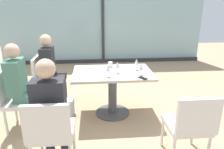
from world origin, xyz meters
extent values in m
plane|color=tan|center=(0.00, 0.00, 0.00)|extent=(12.00, 12.00, 0.00)
cube|color=#92B7BC|center=(0.00, 3.20, 1.35)|extent=(5.92, 0.03, 2.70)
cube|color=#2D2D33|center=(0.00, 3.17, 1.35)|extent=(0.08, 0.06, 2.70)
cube|color=#2D2D33|center=(0.00, 3.17, 0.05)|extent=(5.92, 0.10, 0.10)
cube|color=#BCB29E|center=(0.00, 0.00, 0.71)|extent=(1.24, 0.83, 0.04)
cylinder|color=#4C4C51|center=(0.00, 0.00, 0.35)|extent=(0.14, 0.14, 0.69)
cylinder|color=#4C4C51|center=(0.00, 0.00, 0.01)|extent=(0.56, 0.56, 0.02)
cube|color=silver|center=(-1.04, 0.47, 0.42)|extent=(0.46, 0.46, 0.06)
cube|color=silver|center=(-1.29, 0.47, 0.66)|extent=(0.05, 0.46, 0.42)
cylinder|color=silver|center=(-0.84, 0.27, 0.20)|extent=(0.04, 0.04, 0.39)
cylinder|color=silver|center=(-0.84, 0.67, 0.20)|extent=(0.04, 0.04, 0.39)
cylinder|color=silver|center=(-1.24, 0.27, 0.20)|extent=(0.04, 0.04, 0.39)
cylinder|color=silver|center=(-1.24, 0.67, 0.20)|extent=(0.04, 0.04, 0.39)
cube|color=silver|center=(-0.76, -1.11, 0.42)|extent=(0.46, 0.46, 0.06)
cube|color=silver|center=(-0.76, -1.36, 0.66)|extent=(0.46, 0.05, 0.42)
cylinder|color=silver|center=(-0.56, -0.91, 0.20)|extent=(0.04, 0.04, 0.39)
cylinder|color=silver|center=(-0.96, -0.91, 0.20)|extent=(0.04, 0.04, 0.39)
cube|color=silver|center=(-1.31, -0.32, 0.42)|extent=(0.46, 0.46, 0.06)
cube|color=silver|center=(-1.56, -0.32, 0.66)|extent=(0.05, 0.46, 0.42)
cylinder|color=silver|center=(-1.11, -0.52, 0.20)|extent=(0.04, 0.04, 0.39)
cylinder|color=silver|center=(-1.11, -0.12, 0.20)|extent=(0.04, 0.04, 0.39)
cylinder|color=silver|center=(-1.51, -0.52, 0.20)|extent=(0.04, 0.04, 0.39)
cylinder|color=silver|center=(-1.51, -0.12, 0.20)|extent=(0.04, 0.04, 0.39)
cube|color=silver|center=(0.76, -1.11, 0.42)|extent=(0.46, 0.46, 0.06)
cube|color=silver|center=(0.76, -1.36, 0.66)|extent=(0.46, 0.05, 0.42)
cylinder|color=silver|center=(0.96, -0.91, 0.20)|extent=(0.04, 0.04, 0.39)
cylinder|color=silver|center=(0.56, -0.91, 0.20)|extent=(0.04, 0.04, 0.39)
cylinder|color=#28282D|center=(-0.86, 0.38, 0.23)|extent=(0.11, 0.11, 0.45)
cube|color=#28282D|center=(-0.96, 0.38, 0.51)|extent=(0.32, 0.13, 0.11)
cylinder|color=#28282D|center=(-0.86, 0.56, 0.23)|extent=(0.11, 0.11, 0.45)
cube|color=#28282D|center=(-0.96, 0.56, 0.51)|extent=(0.32, 0.13, 0.11)
cube|color=#28282D|center=(-1.09, 0.47, 0.80)|extent=(0.20, 0.34, 0.48)
sphere|color=#D8AD8C|center=(-1.09, 0.47, 1.16)|extent=(0.20, 0.20, 0.20)
cylinder|color=#28282D|center=(-0.67, -0.93, 0.23)|extent=(0.11, 0.11, 0.45)
cube|color=#28282D|center=(-0.67, -1.03, 0.51)|extent=(0.13, 0.32, 0.11)
cylinder|color=#28282D|center=(-0.85, -0.93, 0.23)|extent=(0.11, 0.11, 0.45)
cube|color=#28282D|center=(-0.85, -1.03, 0.51)|extent=(0.13, 0.32, 0.11)
cube|color=#28282D|center=(-0.76, -1.16, 0.80)|extent=(0.34, 0.20, 0.48)
sphere|color=#D8AD8C|center=(-0.76, -1.16, 1.16)|extent=(0.20, 0.20, 0.20)
cylinder|color=#4C7F6B|center=(-1.14, -0.41, 0.23)|extent=(0.11, 0.11, 0.45)
cube|color=#4C7F6B|center=(-1.23, -0.41, 0.51)|extent=(0.32, 0.13, 0.11)
cylinder|color=#4C7F6B|center=(-1.14, -0.23, 0.23)|extent=(0.11, 0.11, 0.45)
cube|color=#4C7F6B|center=(-1.23, -0.23, 0.51)|extent=(0.32, 0.13, 0.11)
cube|color=#4C7F6B|center=(-1.36, -0.32, 0.80)|extent=(0.20, 0.34, 0.48)
sphere|color=#D8AD8C|center=(-1.36, -0.32, 1.16)|extent=(0.20, 0.20, 0.20)
cylinder|color=silver|center=(0.07, -0.08, 0.73)|extent=(0.06, 0.06, 0.00)
cylinder|color=silver|center=(0.07, -0.08, 0.78)|extent=(0.01, 0.01, 0.08)
cone|color=silver|center=(0.07, -0.08, 0.87)|extent=(0.07, 0.07, 0.09)
cylinder|color=silver|center=(0.39, 0.06, 0.73)|extent=(0.06, 0.06, 0.00)
cylinder|color=silver|center=(0.39, 0.06, 0.78)|extent=(0.01, 0.01, 0.08)
cone|color=silver|center=(0.39, 0.06, 0.87)|extent=(0.07, 0.07, 0.09)
cylinder|color=silver|center=(0.40, -0.20, 0.73)|extent=(0.06, 0.06, 0.00)
cylinder|color=silver|center=(0.40, -0.20, 0.78)|extent=(0.01, 0.01, 0.08)
cone|color=silver|center=(0.40, -0.20, 0.87)|extent=(0.07, 0.07, 0.09)
cylinder|color=silver|center=(-0.09, -0.24, 0.73)|extent=(0.06, 0.06, 0.00)
cylinder|color=silver|center=(-0.09, -0.24, 0.78)|extent=(0.01, 0.01, 0.08)
cone|color=silver|center=(-0.09, -0.24, 0.87)|extent=(0.07, 0.07, 0.09)
cylinder|color=white|center=(-0.02, 0.25, 0.78)|extent=(0.08, 0.08, 0.09)
cube|color=black|center=(0.41, -0.34, 0.73)|extent=(0.14, 0.16, 0.01)
cube|color=silver|center=(-0.79, 0.00, 0.14)|extent=(0.32, 0.19, 0.28)
camera|label=1|loc=(-0.29, -3.22, 1.79)|focal=34.73mm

